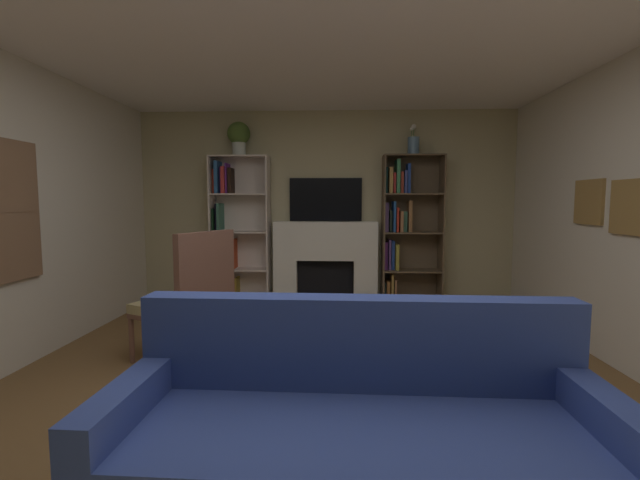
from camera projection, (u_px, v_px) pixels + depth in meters
name	position (u px, v px, depth m)	size (l,w,h in m)	color
ground_plane	(312.00, 419.00, 2.68)	(7.29, 7.29, 0.00)	brown
wall_back_accent	(326.00, 209.00, 5.62)	(4.97, 0.06, 2.52)	tan
fireplace	(325.00, 262.00, 5.53)	(1.43, 0.53, 1.10)	white
tv	(326.00, 200.00, 5.55)	(0.93, 0.06, 0.56)	black
bookshelf_left	(234.00, 235.00, 5.56)	(0.74, 0.30, 1.94)	silver
bookshelf_right	(404.00, 230.00, 5.45)	(0.74, 0.33, 1.94)	brown
potted_plant	(239.00, 136.00, 5.40)	(0.29, 0.29, 0.42)	silver
vase_with_flowers	(413.00, 145.00, 5.32)	(0.14, 0.14, 0.38)	#597C9F
couch	(359.00, 448.00, 1.84)	(2.12, 0.87, 0.90)	#30448D
armchair	(191.00, 297.00, 3.66)	(0.84, 0.85, 1.11)	brown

